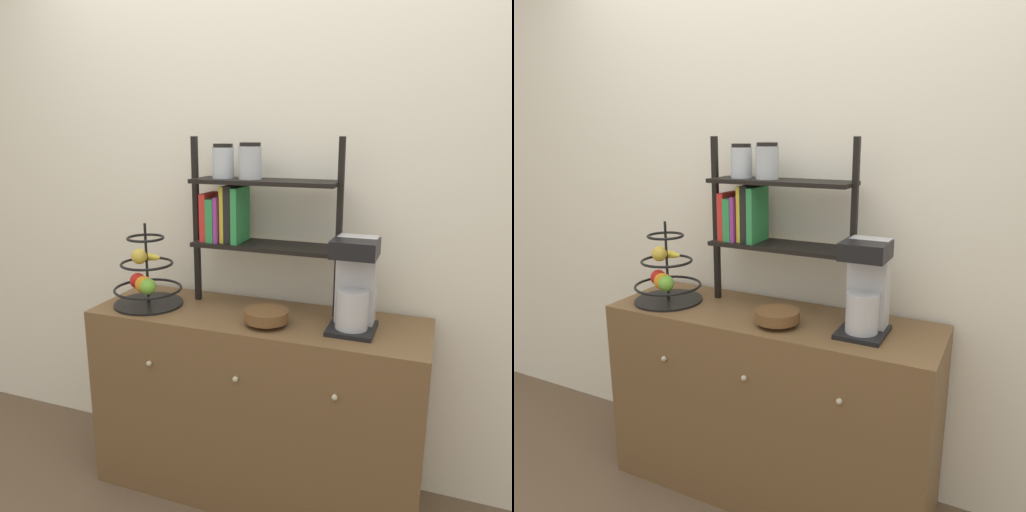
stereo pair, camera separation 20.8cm
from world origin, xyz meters
TOP-DOWN VIEW (x-y plane):
  - wall_back at (0.00, 0.50)m, footprint 7.00×0.05m
  - sideboard at (0.00, 0.23)m, footprint 1.45×0.48m
  - coffee_maker at (0.42, 0.22)m, footprint 0.18×0.21m
  - fruit_stand at (-0.51, 0.17)m, footprint 0.31×0.31m
  - wooden_bowl at (0.08, 0.14)m, footprint 0.18×0.18m
  - shelf_hutch at (-0.10, 0.33)m, footprint 0.68×0.20m

SIDE VIEW (x-z plane):
  - sideboard at x=0.00m, z-range 0.00..0.85m
  - wooden_bowl at x=0.08m, z-range 0.86..0.92m
  - fruit_stand at x=-0.51m, z-range 0.79..1.16m
  - coffee_maker at x=0.42m, z-range 0.85..1.22m
  - wall_back at x=0.00m, z-range 0.00..2.60m
  - shelf_hutch at x=-0.10m, z-range 0.94..1.69m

